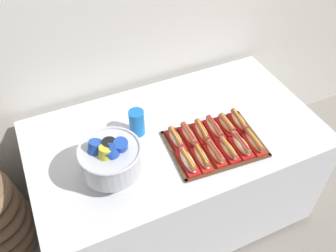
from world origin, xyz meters
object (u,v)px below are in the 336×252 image
(hot_dog_1, at_px, (202,157))
(hot_dog_7, at_px, (189,135))
(serving_tray, at_px, (214,144))
(hot_dog_2, at_px, (215,153))
(buffet_table, at_px, (175,173))
(hot_dog_9, at_px, (214,128))
(hot_dog_5, at_px, (254,142))
(punch_bowl, at_px, (110,158))
(hot_dog_0, at_px, (188,161))
(cup_stack, at_px, (137,123))
(hot_dog_11, at_px, (239,121))
(hot_dog_8, at_px, (202,132))
(hot_dog_10, at_px, (227,125))
(hot_dog_3, at_px, (228,150))
(hot_dog_6, at_px, (176,139))
(hot_dog_4, at_px, (241,145))

(hot_dog_1, bearing_deg, hot_dog_7, 86.02)
(serving_tray, distance_m, hot_dog_2, 0.10)
(buffet_table, bearing_deg, hot_dog_1, -83.22)
(buffet_table, bearing_deg, hot_dog_9, -24.73)
(hot_dog_5, relative_size, punch_bowl, 0.59)
(serving_tray, xyz_separation_m, punch_bowl, (-0.55, 0.02, 0.13))
(hot_dog_0, distance_m, hot_dog_7, 0.18)
(hot_dog_1, relative_size, cup_stack, 1.19)
(hot_dog_1, xyz_separation_m, hot_dog_11, (0.31, 0.14, 0.00))
(hot_dog_8, distance_m, hot_dog_10, 0.15)
(hot_dog_3, distance_m, hot_dog_8, 0.18)
(hot_dog_3, relative_size, hot_dog_10, 1.02)
(buffet_table, height_order, hot_dog_8, hot_dog_8)
(hot_dog_1, bearing_deg, hot_dog_11, 24.83)
(hot_dog_1, xyz_separation_m, hot_dog_6, (-0.06, 0.17, 0.00))
(hot_dog_11, xyz_separation_m, cup_stack, (-0.53, 0.18, 0.04))
(hot_dog_10, bearing_deg, hot_dog_3, -118.43)
(hot_dog_6, bearing_deg, hot_dog_9, -3.98)
(hot_dog_4, bearing_deg, hot_dog_3, 176.02)
(hot_dog_5, xyz_separation_m, cup_stack, (-0.52, 0.35, 0.04))
(hot_dog_9, bearing_deg, hot_dog_0, -147.73)
(hot_dog_3, bearing_deg, hot_dog_7, 128.29)
(hot_dog_9, bearing_deg, cup_stack, 155.57)
(buffet_table, distance_m, hot_dog_5, 0.58)
(hot_dog_7, distance_m, cup_stack, 0.29)
(hot_dog_5, distance_m, hot_dog_7, 0.34)
(serving_tray, distance_m, punch_bowl, 0.57)
(buffet_table, height_order, hot_dog_4, hot_dog_4)
(hot_dog_1, relative_size, hot_dog_11, 1.02)
(serving_tray, bearing_deg, punch_bowl, 178.10)
(hot_dog_7, bearing_deg, hot_dog_5, -32.79)
(hot_dog_0, bearing_deg, hot_dog_2, -3.98)
(hot_dog_7, bearing_deg, hot_dog_9, -3.98)
(hot_dog_0, height_order, punch_bowl, punch_bowl)
(hot_dog_7, bearing_deg, hot_dog_10, -3.98)
(hot_dog_9, bearing_deg, hot_dog_11, -3.98)
(hot_dog_2, height_order, cup_stack, cup_stack)
(serving_tray, bearing_deg, hot_dog_4, -40.24)
(buffet_table, distance_m, hot_dog_3, 0.51)
(hot_dog_1, height_order, hot_dog_3, same)
(hot_dog_3, bearing_deg, hot_dog_11, 43.74)
(hot_dog_7, height_order, cup_stack, cup_stack)
(hot_dog_10, bearing_deg, punch_bowl, -175.22)
(serving_tray, relative_size, hot_dog_0, 2.86)
(cup_stack, bearing_deg, hot_dog_11, -19.07)
(hot_dog_5, bearing_deg, hot_dog_6, 152.27)
(hot_dog_0, distance_m, hot_dog_9, 0.28)
(hot_dog_7, distance_m, hot_dog_9, 0.15)
(hot_dog_4, xyz_separation_m, hot_dog_5, (0.07, -0.01, -0.00))
(buffet_table, xyz_separation_m, hot_dog_5, (0.33, -0.26, 0.40))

